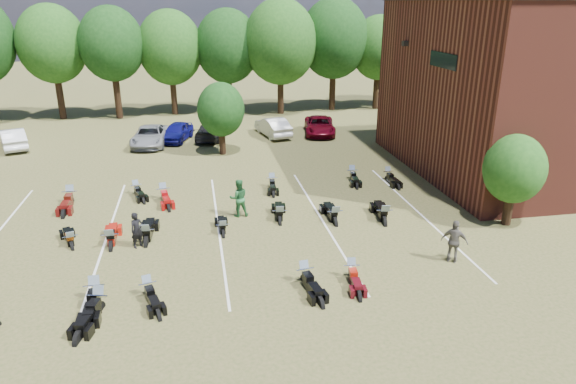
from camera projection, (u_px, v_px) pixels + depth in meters
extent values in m
plane|color=brown|center=(294.00, 252.00, 21.73)|extent=(160.00, 160.00, 0.00)
imported|color=silver|center=(13.00, 139.00, 36.69)|extent=(3.03, 4.67, 1.46)
imported|color=gray|center=(150.00, 136.00, 37.52)|extent=(2.79, 5.20, 1.39)
imported|color=black|center=(211.00, 131.00, 39.20)|extent=(2.87, 4.86, 1.32)
imported|color=#0D0D5C|center=(177.00, 132.00, 38.73)|extent=(2.81, 4.36, 1.38)
imported|color=beige|center=(273.00, 127.00, 40.15)|extent=(2.48, 4.69, 1.47)
imported|color=#570513|center=(320.00, 126.00, 40.67)|extent=(3.12, 5.25, 1.37)
imported|color=#37373C|center=(417.00, 118.00, 42.73)|extent=(2.27, 5.47, 1.58)
imported|color=black|center=(137.00, 230.00, 21.88)|extent=(0.69, 0.65, 1.59)
imported|color=#235F30|center=(239.00, 198.00, 25.03)|extent=(0.97, 0.79, 1.90)
imported|color=#5D5850|center=(454.00, 242.00, 20.59)|extent=(1.12, 0.97, 1.81)
cube|color=black|center=(405.00, 43.00, 31.75)|extent=(0.30, 0.40, 0.30)
cube|color=black|center=(443.00, 60.00, 27.34)|extent=(0.06, 3.00, 0.80)
cylinder|color=black|center=(52.00, 97.00, 45.03)|extent=(0.58, 0.58, 4.08)
ellipsoid|color=#1E4C19|center=(44.00, 47.00, 43.53)|extent=(6.00, 6.00, 6.90)
cylinder|color=black|center=(111.00, 95.00, 45.87)|extent=(0.57, 0.58, 4.08)
ellipsoid|color=#1E4C19|center=(105.00, 46.00, 44.37)|extent=(6.00, 6.00, 6.90)
cylinder|color=black|center=(168.00, 94.00, 46.72)|extent=(0.57, 0.58, 4.08)
ellipsoid|color=#1E4C19|center=(164.00, 45.00, 45.22)|extent=(6.00, 6.00, 6.90)
cylinder|color=black|center=(223.00, 92.00, 47.57)|extent=(0.58, 0.58, 4.08)
ellipsoid|color=#1E4C19|center=(221.00, 44.00, 46.07)|extent=(6.00, 6.00, 6.90)
cylinder|color=black|center=(277.00, 90.00, 48.42)|extent=(0.57, 0.58, 4.08)
ellipsoid|color=#1E4C19|center=(276.00, 43.00, 46.92)|extent=(6.00, 6.00, 6.90)
cylinder|color=black|center=(328.00, 89.00, 49.26)|extent=(0.57, 0.58, 4.08)
ellipsoid|color=#1E4C19|center=(329.00, 42.00, 47.76)|extent=(6.00, 6.00, 6.90)
cylinder|color=black|center=(377.00, 87.00, 50.11)|extent=(0.57, 0.58, 4.08)
ellipsoid|color=#1E4C19|center=(380.00, 42.00, 48.61)|extent=(6.00, 6.00, 6.90)
cylinder|color=black|center=(425.00, 86.00, 50.96)|extent=(0.58, 0.58, 4.08)
ellipsoid|color=#1E4C19|center=(430.00, 41.00, 49.46)|extent=(6.00, 6.00, 6.90)
cylinder|color=black|center=(472.00, 85.00, 51.81)|extent=(0.58, 0.58, 4.08)
ellipsoid|color=#1E4C19|center=(477.00, 40.00, 50.31)|extent=(6.00, 6.00, 6.90)
cylinder|color=black|center=(508.00, 207.00, 24.14)|extent=(0.24, 0.24, 1.71)
sphere|color=#1E4C19|center=(514.00, 169.00, 23.47)|extent=(2.80, 2.80, 2.80)
cylinder|color=black|center=(222.00, 140.00, 35.34)|extent=(0.24, 0.24, 1.90)
sphere|color=#1E4C19|center=(221.00, 109.00, 34.59)|extent=(3.20, 3.20, 3.20)
cube|color=silver|center=(107.00, 236.00, 23.14)|extent=(0.10, 14.00, 0.01)
cube|color=silver|center=(218.00, 228.00, 23.99)|extent=(0.10, 14.00, 0.01)
cube|color=silver|center=(322.00, 220.00, 24.83)|extent=(0.10, 14.00, 0.01)
cube|color=silver|center=(419.00, 213.00, 25.68)|extent=(0.10, 14.00, 0.01)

